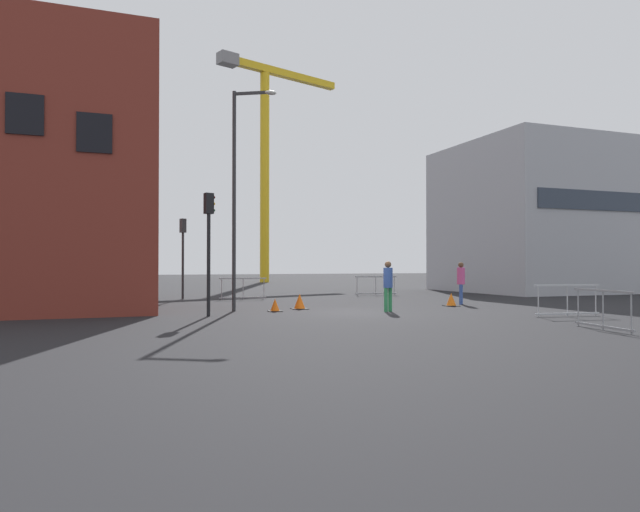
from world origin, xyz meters
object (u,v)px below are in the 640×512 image
Objects in this scene: traffic_cone_striped at (275,306)px; traffic_light_crosswalk at (209,234)px; pedestrian_walking at (388,282)px; streetlamp_tall at (239,184)px; traffic_cone_orange at (451,300)px; pedestrian_waiting at (461,280)px; traffic_cone_by_barrier at (300,302)px; construction_crane at (266,140)px; traffic_light_far at (183,245)px.

traffic_light_crosswalk is at bearing -157.42° from traffic_cone_striped.
pedestrian_walking is (6.53, -0.42, -1.68)m from traffic_light_crosswalk.
streetlamp_tall reaches higher than traffic_cone_orange.
traffic_cone_by_barrier is (-7.42, -0.01, -0.81)m from pedestrian_waiting.
traffic_cone_orange is at bearing 6.46° from traffic_light_crosswalk.
traffic_cone_by_barrier is at bearing 173.76° from traffic_cone_orange.
traffic_light_crosswalk reaches higher than pedestrian_waiting.
traffic_light_crosswalk is 10.66m from traffic_cone_orange.
traffic_cone_orange is (6.45, -0.71, -0.02)m from traffic_cone_by_barrier.
pedestrian_walking is (-4.68, -35.11, -12.85)m from construction_crane.
pedestrian_waiting is 1.46m from traffic_cone_orange.
streetlamp_tall reaches higher than pedestrian_waiting.
traffic_cone_by_barrier is 1.45m from traffic_cone_striped.
pedestrian_walking reaches higher than traffic_cone_striped.
streetlamp_tall is (-9.83, -32.99, -9.17)m from construction_crane.
streetlamp_tall is 2.96m from traffic_light_crosswalk.
traffic_light_crosswalk is 9.95m from traffic_light_far.
traffic_cone_by_barrier is 1.25× the size of traffic_cone_striped.
traffic_light_far reaches higher than traffic_cone_orange.
traffic_light_far reaches higher than pedestrian_walking.
traffic_cone_by_barrier is (3.53, -8.07, -2.44)m from traffic_light_far.
traffic_light_far is 7.28× the size of traffic_cone_orange.
construction_crane is 38.13m from traffic_light_crosswalk.
streetlamp_tall is 4.42× the size of pedestrian_walking.
construction_crane is 29.28m from traffic_light_far.
construction_crane reaches higher than streetlamp_tall.
traffic_cone_by_barrier is at bearing -66.40° from traffic_light_far.
traffic_cone_striped is at bearing -104.34° from construction_crane.
traffic_light_crosswalk reaches higher than traffic_light_far.
traffic_light_crosswalk is 11.54m from pedestrian_waiting.
construction_crane is 36.22m from traffic_cone_orange.
traffic_light_crosswalk is 3.82m from traffic_cone_striped.
pedestrian_waiting is (4.73, 2.30, -0.01)m from pedestrian_walking.
traffic_cone_striped is (-8.59, -33.60, -13.72)m from construction_crane.
traffic_cone_by_barrier is at bearing -179.92° from pedestrian_waiting.
traffic_cone_orange is (9.98, -8.78, -2.46)m from traffic_light_far.
pedestrian_waiting is 3.84× the size of traffic_cone_striped.
traffic_cone_striped is at bearing -75.39° from traffic_light_far.
construction_crane is 35.24m from pedestrian_waiting.
construction_crane is 5.31× the size of traffic_light_far.
construction_crane is 36.31m from traffic_cone_by_barrier.
construction_crane is 37.30m from traffic_cone_striped.
traffic_light_far is at bearing 97.37° from streetlamp_tall.
streetlamp_tall is at bearing -178.96° from pedestrian_waiting.
construction_crane is at bearing 88.42° from traffic_cone_orange.
pedestrian_waiting is at bearing 9.49° from traffic_light_crosswalk.
pedestrian_waiting is at bearing 1.04° from streetlamp_tall.
pedestrian_waiting is at bearing 0.08° from traffic_cone_by_barrier.
traffic_cone_orange is at bearing -3.45° from streetlamp_tall.
traffic_cone_orange is at bearing -6.24° from traffic_cone_by_barrier.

